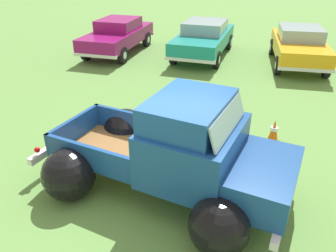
{
  "coord_description": "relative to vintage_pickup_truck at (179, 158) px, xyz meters",
  "views": [
    {
      "loc": [
        1.24,
        -4.84,
        3.95
      ],
      "look_at": [
        0.0,
        0.69,
        0.94
      ],
      "focal_mm": 35.19,
      "sensor_mm": 36.0,
      "label": 1
    }
  ],
  "objects": [
    {
      "name": "ground_plane",
      "position": [
        -0.38,
        0.09,
        -0.76
      ],
      "size": [
        80.0,
        80.0,
        0.0
      ],
      "primitive_type": "plane",
      "color": "#609347"
    },
    {
      "name": "vintage_pickup_truck",
      "position": [
        0.0,
        0.0,
        0.0
      ],
      "size": [
        4.94,
        3.58,
        1.96
      ],
      "rotation": [
        0.0,
        0.0,
        -0.24
      ],
      "color": "black",
      "rests_on": "ground"
    },
    {
      "name": "show_car_0",
      "position": [
        -4.4,
        8.83,
        0.02
      ],
      "size": [
        2.09,
        4.49,
        1.43
      ],
      "rotation": [
        0.0,
        0.0,
        -1.64
      ],
      "color": "black",
      "rests_on": "ground"
    },
    {
      "name": "show_car_1",
      "position": [
        -0.71,
        9.13,
        0.03
      ],
      "size": [
        2.33,
        4.72,
        1.43
      ],
      "rotation": [
        0.0,
        0.0,
        -1.67
      ],
      "color": "black",
      "rests_on": "ground"
    },
    {
      "name": "show_car_2",
      "position": [
        3.03,
        8.71,
        0.02
      ],
      "size": [
        1.9,
        4.2,
        1.43
      ],
      "rotation": [
        0.0,
        0.0,
        -1.56
      ],
      "color": "black",
      "rests_on": "ground"
    },
    {
      "name": "lane_cone_0",
      "position": [
        1.78,
        2.14,
        -0.45
      ],
      "size": [
        0.36,
        0.36,
        0.63
      ],
      "color": "black",
      "rests_on": "ground"
    }
  ]
}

